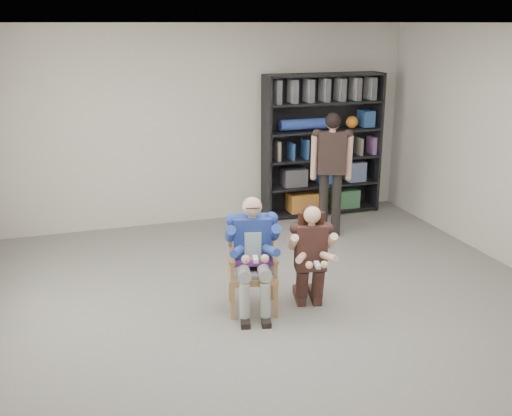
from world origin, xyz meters
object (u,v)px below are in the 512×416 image
object	(u,v)px
armchair	(253,267)
standing_man	(331,176)
kneeling_woman	(311,257)
seated_man	(253,255)
bookshelf	(322,145)

from	to	relation	value
armchair	standing_man	world-z (taller)	standing_man
kneeling_woman	standing_man	size ratio (longest dim) A/B	0.65
armchair	standing_man	distance (m)	2.47
seated_man	kneeling_woman	size ratio (longest dim) A/B	1.09
kneeling_woman	bookshelf	size ratio (longest dim) A/B	0.52
armchair	bookshelf	bearing A→B (deg)	67.30
bookshelf	standing_man	xyz separation A→B (m)	(-0.30, -0.98, -0.21)
seated_man	kneeling_woman	world-z (taller)	seated_man
seated_man	bookshelf	distance (m)	3.43
armchair	seated_man	size ratio (longest dim) A/B	0.77
armchair	kneeling_woman	size ratio (longest dim) A/B	0.84
seated_man	bookshelf	xyz separation A→B (m)	(1.96, 2.77, 0.45)
bookshelf	standing_man	bearing A→B (deg)	-107.14
bookshelf	kneeling_woman	bearing A→B (deg)	-115.60
seated_man	standing_man	size ratio (longest dim) A/B	0.71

